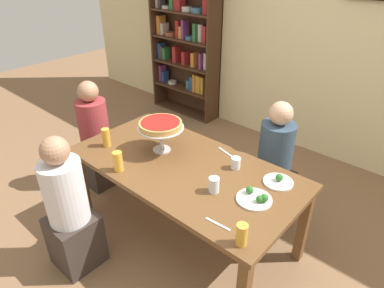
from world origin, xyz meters
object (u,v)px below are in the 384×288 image
Objects in this scene: diner_near_left at (70,214)px; beer_glass_amber_tall at (242,235)px; beer_glass_amber_spare at (106,137)px; water_glass_clear_far at (236,163)px; diner_far_right at (273,170)px; dining_table at (184,173)px; deep_dish_pizza_stand at (161,126)px; cutlery_fork_near at (226,152)px; diner_head_west at (96,142)px; bookshelf at (186,36)px; water_glass_clear_near at (214,185)px; salad_plate_far_diner at (255,197)px; cutlery_knife_near at (218,224)px; salad_plate_near_diner at (278,181)px; beer_glass_amber_short at (118,161)px.

diner_near_left is 8.01× the size of beer_glass_amber_tall.
beer_glass_amber_spare is at bearing 173.46° from beer_glass_amber_tall.
diner_near_left is at bearing -127.31° from water_glass_clear_far.
beer_glass_amber_tall is (0.41, -1.14, 0.32)m from diner_far_right.
diner_near_left is (-0.45, -0.78, -0.17)m from dining_table.
deep_dish_pizza_stand is 4.17× the size of water_glass_clear_far.
diner_head_west is at bearing 31.18° from cutlery_fork_near.
bookshelf is 1.92× the size of diner_far_right.
water_glass_clear_near is (1.61, -0.10, 0.31)m from diner_head_west.
cutlery_knife_near is (-0.04, -0.36, -0.02)m from salad_plate_far_diner.
water_glass_clear_near is at bearing -3.40° from diner_head_west.
diner_near_left is 1.32m from cutlery_fork_near.
deep_dish_pizza_stand is at bearing 177.59° from salad_plate_far_diner.
beer_glass_amber_tall is at bearing -52.70° from water_glass_clear_far.
water_glass_clear_near reaches higher than cutlery_fork_near.
diner_head_west is at bearing -170.95° from water_glass_clear_far.
beer_glass_amber_spare is at bearing -160.07° from salad_plate_near_diner.
salad_plate_near_diner is at bearing 79.98° from cutlery_knife_near.
diner_head_west is 1.09m from diner_near_left.
cutlery_fork_near is (1.93, -1.63, -0.41)m from bookshelf.
diner_far_right is 1.50m from beer_glass_amber_spare.
beer_glass_amber_tall is 1.27× the size of water_glass_clear_near.
salad_plate_near_diner is at bearing -46.40° from diner_near_left.
diner_near_left is 1.38m from salad_plate_far_diner.
beer_glass_amber_spare is at bearing -63.75° from bookshelf.
diner_near_left is 0.71m from beer_glass_amber_spare.
beer_glass_amber_short reaches higher than water_glass_clear_far.
deep_dish_pizza_stand is 3.38× the size of water_glass_clear_near.
diner_far_right is at bearing 45.51° from deep_dish_pizza_stand.
salad_plate_near_diner is at bearing 33.70° from beer_glass_amber_short.
water_glass_clear_near is (0.71, 0.28, -0.02)m from beer_glass_amber_short.
salad_plate_near_diner is 0.49m from water_glass_clear_near.
diner_far_right is 8.01× the size of beer_glass_amber_tall.
water_glass_clear_near is 0.63× the size of cutlery_knife_near.
water_glass_clear_far is (2.13, -1.77, -0.36)m from bookshelf.
cutlery_fork_near is (-0.67, 0.76, -0.07)m from beer_glass_amber_tall.
bookshelf is at bearing 127.48° from deep_dish_pizza_stand.
bookshelf reaches higher than deep_dish_pizza_stand.
bookshelf is 24.05× the size of water_glass_clear_far.
diner_head_west reaches higher than water_glass_clear_near.
diner_near_left is 12.50× the size of water_glass_clear_far.
diner_head_west is 1.02m from beer_glass_amber_short.
dining_table is at bearing -29.81° from diner_near_left.
beer_glass_amber_spare is 0.91× the size of cutlery_fork_near.
dining_table is 0.42m from water_glass_clear_near.
water_glass_clear_far is at bearing 16.96° from deep_dish_pizza_stand.
cutlery_fork_near and cutlery_knife_near have the same top height.
diner_head_west is 1.00× the size of diner_near_left.
diner_near_left is at bearing -144.33° from salad_plate_far_diner.
beer_glass_amber_short is 1.42× the size of water_glass_clear_near.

